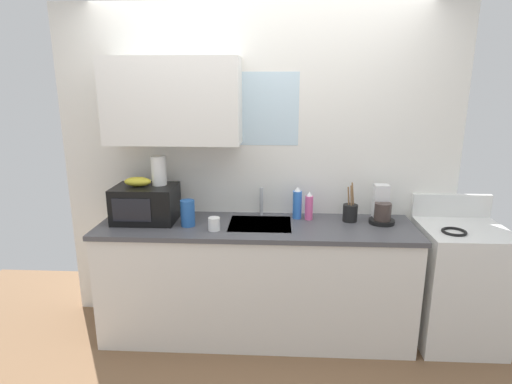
{
  "coord_description": "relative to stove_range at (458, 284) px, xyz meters",
  "views": [
    {
      "loc": [
        0.16,
        -2.92,
        1.91
      ],
      "look_at": [
        0.0,
        0.0,
        1.15
      ],
      "focal_mm": 29.22,
      "sensor_mm": 36.0,
      "label": 1
    }
  ],
  "objects": [
    {
      "name": "kitchen_wall_assembly",
      "position": [
        -1.64,
        0.3,
        0.9
      ],
      "size": [
        3.12,
        0.42,
        2.5
      ],
      "color": "white",
      "rests_on": "ground"
    },
    {
      "name": "counter_unit",
      "position": [
        -1.52,
        -0.0,
        0.0
      ],
      "size": [
        2.35,
        0.63,
        0.9
      ],
      "color": "white",
      "rests_on": "ground"
    },
    {
      "name": "sink_faucet",
      "position": [
        -1.49,
        0.24,
        0.55
      ],
      "size": [
        0.03,
        0.03,
        0.22
      ],
      "primitive_type": "cylinder",
      "color": "#B2B5BA",
      "rests_on": "counter_unit"
    },
    {
      "name": "stove_range",
      "position": [
        0.0,
        0.0,
        0.0
      ],
      "size": [
        0.6,
        0.6,
        1.08
      ],
      "color": "white",
      "rests_on": "ground"
    },
    {
      "name": "microwave",
      "position": [
        -2.36,
        0.04,
        0.58
      ],
      "size": [
        0.46,
        0.35,
        0.27
      ],
      "color": "black",
      "rests_on": "counter_unit"
    },
    {
      "name": "banana_bunch",
      "position": [
        -2.41,
        0.05,
        0.75
      ],
      "size": [
        0.2,
        0.11,
        0.07
      ],
      "primitive_type": "ellipsoid",
      "color": "gold",
      "rests_on": "microwave"
    },
    {
      "name": "paper_towel_roll",
      "position": [
        -2.26,
        0.1,
        0.82
      ],
      "size": [
        0.11,
        0.11,
        0.22
      ],
      "primitive_type": "cylinder",
      "color": "white",
      "rests_on": "microwave"
    },
    {
      "name": "coffee_maker",
      "position": [
        -0.58,
        0.1,
        0.55
      ],
      "size": [
        0.19,
        0.21,
        0.28
      ],
      "color": "black",
      "rests_on": "counter_unit"
    },
    {
      "name": "dish_soap_bottle_blue",
      "position": [
        -1.21,
        0.17,
        0.56
      ],
      "size": [
        0.07,
        0.07,
        0.25
      ],
      "color": "blue",
      "rests_on": "counter_unit"
    },
    {
      "name": "dish_soap_bottle_pink",
      "position": [
        -1.12,
        0.14,
        0.55
      ],
      "size": [
        0.06,
        0.06,
        0.22
      ],
      "color": "#E55999",
      "rests_on": "counter_unit"
    },
    {
      "name": "cereal_canister",
      "position": [
        -2.02,
        -0.05,
        0.54
      ],
      "size": [
        0.1,
        0.1,
        0.19
      ],
      "primitive_type": "cylinder",
      "color": "#2659A5",
      "rests_on": "counter_unit"
    },
    {
      "name": "mug_white",
      "position": [
        -1.81,
        -0.14,
        0.49
      ],
      "size": [
        0.08,
        0.08,
        0.09
      ],
      "primitive_type": "cylinder",
      "color": "white",
      "rests_on": "counter_unit"
    },
    {
      "name": "utensil_crock",
      "position": [
        -0.81,
        0.12,
        0.51
      ],
      "size": [
        0.11,
        0.11,
        0.3
      ],
      "color": "black",
      "rests_on": "counter_unit"
    }
  ]
}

